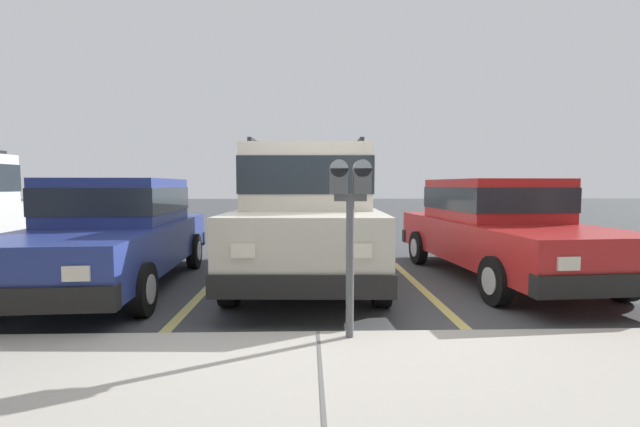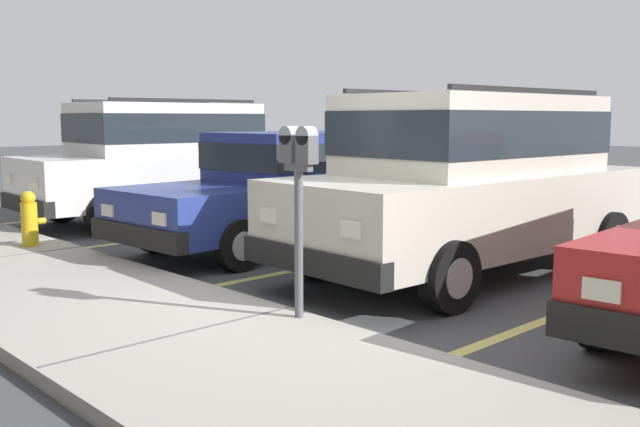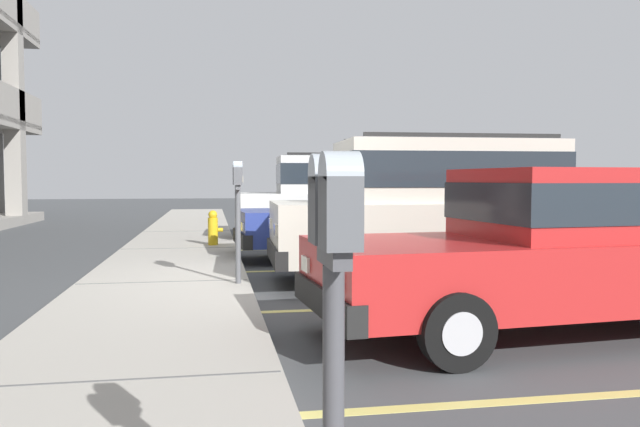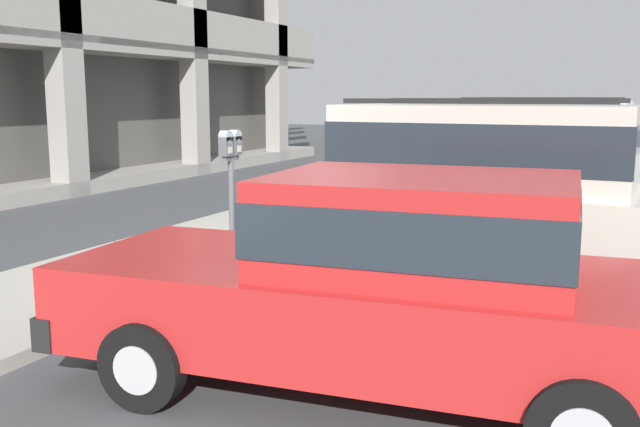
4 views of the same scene
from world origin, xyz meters
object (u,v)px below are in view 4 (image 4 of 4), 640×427
object	(u,v)px
red_sedan	(393,279)
parking_meter_near	(231,164)
silver_suv	(482,189)
blue_coupe	(539,150)
fire_hydrant	(358,185)
dark_hatchback	(494,184)

from	to	relation	value
red_sedan	parking_meter_near	distance (m)	3.90
silver_suv	blue_coupe	xyz separation A→B (m)	(6.00, 0.23, 0.00)
silver_suv	fire_hydrant	xyz separation A→B (m)	(4.45, 3.16, -0.62)
fire_hydrant	dark_hatchback	bearing A→B (deg)	-121.45
silver_suv	blue_coupe	distance (m)	6.01
silver_suv	dark_hatchback	size ratio (longest dim) A/B	1.06
blue_coupe	fire_hydrant	xyz separation A→B (m)	(-1.56, 2.93, -0.62)
parking_meter_near	red_sedan	bearing A→B (deg)	-131.99
red_sedan	silver_suv	bearing A→B (deg)	-4.41
parking_meter_near	dark_hatchback	bearing A→B (deg)	-38.49
silver_suv	dark_hatchback	xyz separation A→B (m)	(2.76, 0.40, -0.27)
silver_suv	fire_hydrant	bearing A→B (deg)	37.45
dark_hatchback	blue_coupe	bearing A→B (deg)	-6.29
red_sedan	blue_coupe	xyz separation A→B (m)	(8.94, 0.25, 0.27)
blue_coupe	parking_meter_near	size ratio (longest dim) A/B	3.14
dark_hatchback	blue_coupe	world-z (taller)	blue_coupe
blue_coupe	fire_hydrant	bearing A→B (deg)	120.42
dark_hatchback	parking_meter_near	distance (m)	3.99
red_sedan	parking_meter_near	size ratio (longest dim) A/B	2.98
blue_coupe	fire_hydrant	size ratio (longest dim) A/B	6.94
blue_coupe	parking_meter_near	bearing A→B (deg)	159.91
parking_meter_near	fire_hydrant	distance (m)	4.87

